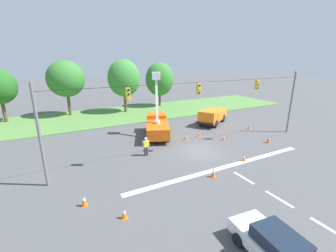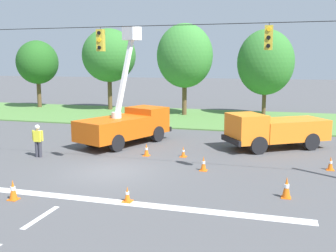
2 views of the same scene
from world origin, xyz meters
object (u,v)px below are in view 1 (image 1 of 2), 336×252
(tree_west, at_px, (66,79))
(traffic_cone_mid_right, at_px, (84,200))
(traffic_cone_foreground_left, at_px, (223,137))
(traffic_cone_lane_edge_a, at_px, (269,139))
(road_worker, at_px, (146,145))
(sedan_white, at_px, (276,248))
(traffic_cone_foreground_right, at_px, (249,126))
(traffic_cone_far_left, at_px, (186,137))
(traffic_cone_near_bucket, at_px, (199,134))
(utility_truck_support_near, at_px, (212,116))
(traffic_cone_lane_edge_b, at_px, (124,213))
(tree_centre, at_px, (124,78))
(traffic_cone_far_right, at_px, (213,172))
(tree_east, at_px, (160,79))
(utility_truck_bucket_lift, at_px, (157,125))
(traffic_cone_mid_left, at_px, (244,158))

(tree_west, distance_m, traffic_cone_mid_right, 25.51)
(traffic_cone_foreground_left, height_order, traffic_cone_mid_right, traffic_cone_mid_right)
(traffic_cone_lane_edge_a, bearing_deg, road_worker, 166.69)
(sedan_white, bearing_deg, traffic_cone_foreground_right, 45.98)
(traffic_cone_far_left, bearing_deg, traffic_cone_near_bucket, 8.60)
(sedan_white, bearing_deg, tree_west, 99.12)
(utility_truck_support_near, xyz_separation_m, traffic_cone_far_left, (-6.64, -3.83, -0.79))
(road_worker, xyz_separation_m, traffic_cone_far_left, (5.49, 1.85, -0.66))
(traffic_cone_lane_edge_b, bearing_deg, traffic_cone_near_bucket, 38.71)
(traffic_cone_lane_edge_a, bearing_deg, tree_centre, 113.28)
(traffic_cone_foreground_right, bearing_deg, traffic_cone_far_right, -147.49)
(tree_east, relative_size, sedan_white, 1.80)
(traffic_cone_foreground_left, height_order, traffic_cone_lane_edge_b, traffic_cone_foreground_left)
(tree_west, relative_size, utility_truck_support_near, 1.34)
(sedan_white, xyz_separation_m, traffic_cone_mid_right, (-6.77, 8.01, -0.39))
(tree_east, distance_m, traffic_cone_foreground_left, 20.54)
(road_worker, bearing_deg, traffic_cone_lane_edge_b, -120.68)
(tree_centre, bearing_deg, traffic_cone_near_bucket, -76.63)
(traffic_cone_far_right, bearing_deg, traffic_cone_foreground_right, 32.51)
(traffic_cone_lane_edge_a, distance_m, traffic_cone_far_left, 8.73)
(utility_truck_bucket_lift, xyz_separation_m, traffic_cone_foreground_right, (11.54, -3.00, -1.01))
(traffic_cone_foreground_left, relative_size, traffic_cone_mid_right, 0.87)
(utility_truck_bucket_lift, height_order, road_worker, utility_truck_bucket_lift)
(utility_truck_support_near, height_order, traffic_cone_far_right, utility_truck_support_near)
(traffic_cone_mid_right, xyz_separation_m, traffic_cone_near_bucket, (13.66, 7.30, -0.13))
(utility_truck_bucket_lift, bearing_deg, utility_truck_support_near, 7.30)
(utility_truck_bucket_lift, bearing_deg, tree_east, 63.12)
(traffic_cone_mid_right, height_order, traffic_cone_lane_edge_b, traffic_cone_mid_right)
(traffic_cone_far_right, bearing_deg, traffic_cone_lane_edge_a, 17.01)
(utility_truck_support_near, bearing_deg, traffic_cone_lane_edge_b, -141.72)
(traffic_cone_mid_right, distance_m, traffic_cone_far_right, 9.17)
(traffic_cone_mid_left, height_order, traffic_cone_mid_right, traffic_cone_mid_right)
(traffic_cone_lane_edge_b, bearing_deg, traffic_cone_foreground_right, 24.87)
(traffic_cone_far_right, bearing_deg, tree_west, 106.52)
(traffic_cone_lane_edge_b, bearing_deg, tree_centre, 72.21)
(traffic_cone_lane_edge_a, xyz_separation_m, traffic_cone_far_left, (-7.25, 4.86, -0.07))
(traffic_cone_lane_edge_b, bearing_deg, traffic_cone_foreground_left, 28.08)
(traffic_cone_mid_right, relative_size, traffic_cone_lane_edge_b, 1.17)
(traffic_cone_far_right, bearing_deg, traffic_cone_near_bucket, 60.96)
(traffic_cone_foreground_right, bearing_deg, traffic_cone_mid_right, -162.31)
(utility_truck_bucket_lift, distance_m, traffic_cone_mid_left, 10.38)
(traffic_cone_far_right, bearing_deg, traffic_cone_far_left, 72.12)
(utility_truck_bucket_lift, height_order, traffic_cone_foreground_left, utility_truck_bucket_lift)
(tree_east, height_order, utility_truck_bucket_lift, tree_east)
(tree_west, height_order, traffic_cone_foreground_right, tree_west)
(utility_truck_bucket_lift, xyz_separation_m, traffic_cone_near_bucket, (4.23, -2.39, -1.06))
(tree_east, height_order, traffic_cone_far_left, tree_east)
(utility_truck_support_near, bearing_deg, tree_east, 94.80)
(tree_east, bearing_deg, tree_centre, -165.86)
(tree_west, height_order, tree_centre, tree_centre)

